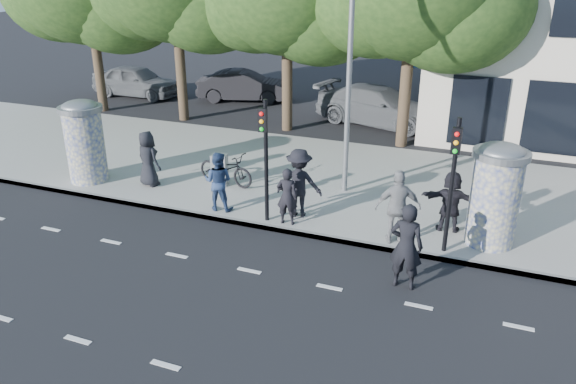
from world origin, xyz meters
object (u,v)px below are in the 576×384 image
at_px(traffic_pole_near, 265,149).
at_px(ped_a, 148,159).
at_px(car_right, 379,106).
at_px(ped_d, 299,183).
at_px(ped_c, 218,181).
at_px(car_left, 137,81).
at_px(cabinet_left, 220,170).
at_px(cabinet_right, 485,220).
at_px(ad_column_right, 496,192).
at_px(traffic_pole_far, 453,173).
at_px(ped_b, 287,196).
at_px(man_road, 406,246).
at_px(car_mid, 244,86).
at_px(street_lamp, 350,38).
at_px(ped_e, 398,207).
at_px(ad_column_left, 84,139).
at_px(ped_f, 451,201).
at_px(bicycle, 226,168).

bearing_deg(traffic_pole_near, ped_a, 166.85).
bearing_deg(traffic_pole_near, car_right, 87.12).
bearing_deg(ped_d, ped_c, 1.45).
distance_m(ped_d, car_left, 17.44).
distance_m(cabinet_left, cabinet_right, 8.12).
bearing_deg(ped_d, ad_column_right, 173.21).
height_order(traffic_pole_far, ped_b, traffic_pole_far).
xyz_separation_m(man_road, car_mid, (-11.03, 14.72, -0.24)).
height_order(street_lamp, man_road, street_lamp).
bearing_deg(ped_e, ped_c, -21.18).
distance_m(ad_column_left, ped_b, 7.25).
xyz_separation_m(traffic_pole_near, ped_b, (0.60, 0.06, -1.28)).
distance_m(ad_column_right, ped_d, 5.10).
distance_m(ped_e, cabinet_right, 2.35).
height_order(ad_column_right, car_mid, ad_column_right).
distance_m(ad_column_left, street_lamp, 8.90).
distance_m(street_lamp, ped_f, 5.31).
relative_size(traffic_pole_near, ped_b, 2.12).
bearing_deg(cabinet_left, ad_column_right, -17.33).
height_order(ad_column_right, traffic_pole_far, traffic_pole_far).
height_order(ped_e, car_left, ped_e).
bearing_deg(ad_column_right, cabinet_left, 173.15).
xyz_separation_m(ped_c, car_mid, (-5.34, 12.79, -0.24)).
relative_size(ped_e, ped_f, 1.17).
bearing_deg(bicycle, ped_e, -98.58).
xyz_separation_m(car_left, car_mid, (5.75, 1.16, -0.04)).
relative_size(ped_b, cabinet_left, 1.57).
bearing_deg(ped_d, ped_e, 158.53).
height_order(ped_c, man_road, man_road).
bearing_deg(cabinet_left, ped_f, -15.63).
bearing_deg(bicycle, ped_f, -86.32).
bearing_deg(car_right, ped_a, 166.11).
relative_size(ped_f, man_road, 0.82).
height_order(traffic_pole_near, ped_c, traffic_pole_near).
xyz_separation_m(traffic_pole_near, traffic_pole_far, (4.80, 0.00, 0.00)).
height_order(ad_column_left, car_left, ad_column_left).
bearing_deg(ped_c, car_left, -52.95).
relative_size(ad_column_right, traffic_pole_near, 0.78).
height_order(ped_e, cabinet_right, ped_e).
distance_m(ad_column_right, street_lamp, 5.81).
xyz_separation_m(ped_e, bicycle, (-5.86, 1.96, -0.44)).
height_order(traffic_pole_near, cabinet_right, traffic_pole_near).
distance_m(traffic_pole_near, car_right, 11.28).
distance_m(ped_f, cabinet_left, 7.21).
xyz_separation_m(ad_column_right, car_right, (-5.24, 10.27, -0.71)).
relative_size(ad_column_left, ped_a, 1.49).
relative_size(ped_c, cabinet_right, 1.67).
distance_m(ped_c, cabinet_right, 7.27).
relative_size(ad_column_left, car_right, 0.46).
relative_size(ped_a, ped_d, 0.91).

